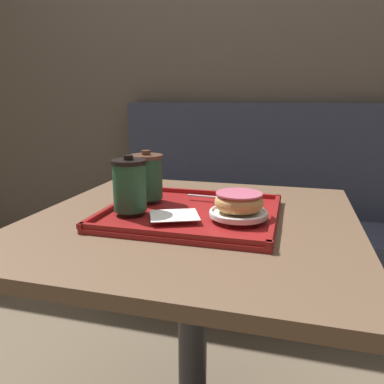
# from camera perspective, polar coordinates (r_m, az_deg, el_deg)

# --- Properties ---
(wall_behind) EXTENTS (8.00, 0.05, 2.40)m
(wall_behind) POSITION_cam_1_polar(r_m,az_deg,el_deg) (2.01, 8.86, 19.03)
(wall_behind) COLOR brown
(wall_behind) RESTS_ON ground_plane
(booth_bench) EXTENTS (1.39, 0.44, 1.00)m
(booth_bench) POSITION_cam_1_polar(r_m,az_deg,el_deg) (1.89, 9.19, -7.98)
(booth_bench) COLOR #33384C
(booth_bench) RESTS_ON ground_plane
(cafe_table) EXTENTS (0.81, 0.83, 0.72)m
(cafe_table) POSITION_cam_1_polar(r_m,az_deg,el_deg) (1.03, 0.08, -13.56)
(cafe_table) COLOR brown
(cafe_table) RESTS_ON ground_plane
(serving_tray) EXTENTS (0.43, 0.38, 0.02)m
(serving_tray) POSITION_cam_1_polar(r_m,az_deg,el_deg) (0.96, 0.00, -3.28)
(serving_tray) COLOR maroon
(serving_tray) RESTS_ON cafe_table
(napkin_paper) EXTENTS (0.14, 0.13, 0.00)m
(napkin_paper) POSITION_cam_1_polar(r_m,az_deg,el_deg) (0.89, -2.72, -3.56)
(napkin_paper) COLOR white
(napkin_paper) RESTS_ON serving_tray
(coffee_cup_front) EXTENTS (0.09, 0.09, 0.14)m
(coffee_cup_front) POSITION_cam_1_polar(r_m,az_deg,el_deg) (0.93, -9.51, 1.07)
(coffee_cup_front) COLOR #235638
(coffee_cup_front) RESTS_ON serving_tray
(coffee_cup_rear) EXTENTS (0.09, 0.09, 0.13)m
(coffee_cup_rear) POSITION_cam_1_polar(r_m,az_deg,el_deg) (1.04, -6.93, 2.39)
(coffee_cup_rear) COLOR #235638
(coffee_cup_rear) RESTS_ON serving_tray
(plate_with_chocolate_donut) EXTENTS (0.14, 0.14, 0.01)m
(plate_with_chocolate_donut) POSITION_cam_1_polar(r_m,az_deg,el_deg) (0.89, 7.10, -3.20)
(plate_with_chocolate_donut) COLOR white
(plate_with_chocolate_donut) RESTS_ON serving_tray
(donut_chocolate_glazed) EXTENTS (0.11, 0.11, 0.04)m
(donut_chocolate_glazed) POSITION_cam_1_polar(r_m,az_deg,el_deg) (0.88, 7.16, -1.44)
(donut_chocolate_glazed) COLOR tan
(donut_chocolate_glazed) RESTS_ON plate_with_chocolate_donut
(spoon) EXTENTS (0.16, 0.03, 0.01)m
(spoon) POSITION_cam_1_polar(r_m,az_deg,el_deg) (1.04, 5.34, -0.85)
(spoon) COLOR silver
(spoon) RESTS_ON serving_tray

